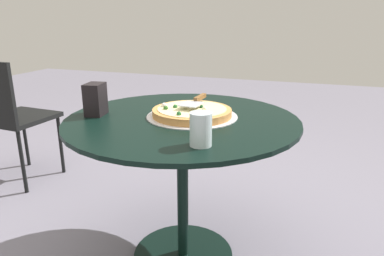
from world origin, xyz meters
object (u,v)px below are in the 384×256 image
Objects in this scene: pizza_server at (196,100)px; napkin_dispenser at (95,99)px; patio_table at (182,150)px; patio_chair_near at (9,112)px; pizza_on_tray at (192,113)px; drinking_cup at (201,129)px.

napkin_dispenser is at bearing 111.47° from pizza_server.
patio_table is 7.15× the size of napkin_dispenser.
napkin_dispenser is at bearing -114.94° from patio_chair_near.
pizza_server is (0.08, -0.03, 0.21)m from patio_table.
napkin_dispenser reaches higher than pizza_on_tray.
patio_chair_near is (0.46, 0.98, -0.26)m from napkin_dispenser.
pizza_on_tray reaches higher than patio_table.
pizza_server is at bearing -22.47° from patio_table.
napkin_dispenser reaches higher than pizza_server.
drinking_cup is at bearing -159.26° from pizza_server.
patio_table is at bearing -105.73° from patio_chair_near.
patio_table is at bearing 157.53° from pizza_server.
pizza_on_tray is at bearing -84.48° from napkin_dispenser.
napkin_dispenser reaches higher than drinking_cup.
drinking_cup is (-0.33, -0.14, 0.04)m from pizza_on_tray.
patio_table is 1.17× the size of patio_chair_near.
drinking_cup is (-0.38, -0.14, -0.00)m from pizza_server.
pizza_on_tray is 3.44× the size of drinking_cup.
pizza_on_tray is at bearing -104.20° from patio_chair_near.
patio_table is 4.64× the size of pizza_server.
napkin_dispenser is 1.12m from patio_chair_near.
pizza_server is at bearing -77.91° from napkin_dispenser.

